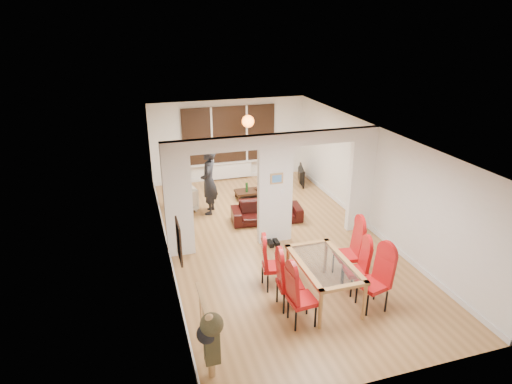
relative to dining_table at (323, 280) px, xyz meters
name	(u,v)px	position (x,y,z in m)	size (l,w,h in m)	color
floor	(274,240)	(-0.12, 2.43, -0.39)	(5.00, 9.00, 0.01)	#A27341
room_walls	(275,189)	(-0.12, 2.43, 0.91)	(5.00, 9.00, 2.60)	silver
divider_wall	(275,189)	(-0.12, 2.43, 0.91)	(5.00, 0.18, 2.60)	white
bay_window_blinds	(229,135)	(-0.12, 6.87, 1.11)	(3.00, 0.08, 1.80)	black
radiator	(230,171)	(-0.12, 6.83, -0.09)	(1.40, 0.08, 0.50)	white
pendant_light	(248,121)	(0.18, 5.73, 1.76)	(0.36, 0.36, 0.36)	orange
stair_newel	(205,323)	(-2.37, -0.77, 0.16)	(0.40, 1.20, 1.10)	tan
wall_poster	(179,241)	(-2.59, 0.03, 1.21)	(0.04, 0.52, 0.67)	gray
pillar_photo	(277,179)	(-0.12, 2.33, 1.21)	(0.30, 0.03, 0.25)	#4C8CD8
dining_table	(323,280)	(0.00, 0.00, 0.00)	(0.93, 1.65, 0.77)	#9D6D3A
dining_chair_la	(302,296)	(-0.65, -0.54, 0.16)	(0.44, 0.44, 1.10)	#A61112
dining_chair_lb	(290,281)	(-0.68, -0.05, 0.16)	(0.44, 0.44, 1.09)	#A61112
dining_chair_lc	(273,263)	(-0.77, 0.62, 0.14)	(0.42, 0.42, 1.04)	#A61112
dining_chair_ra	(373,280)	(0.72, -0.52, 0.19)	(0.46, 0.46, 1.15)	#A61112
dining_chair_rb	(356,268)	(0.69, 0.03, 0.12)	(0.41, 0.41, 1.02)	#A61112
dining_chair_rc	(348,251)	(0.77, 0.52, 0.20)	(0.47, 0.47, 1.18)	#A61112
sofa	(267,211)	(0.04, 3.50, -0.12)	(1.81, 0.71, 0.53)	black
armchair	(182,199)	(-1.98, 4.80, -0.05)	(0.73, 0.71, 0.66)	beige
person	(209,181)	(-1.28, 4.43, 0.52)	(0.43, 0.66, 1.81)	black
television	(299,175)	(1.88, 5.81, -0.11)	(0.13, 0.97, 0.56)	black
coffee_table	(253,194)	(0.13, 5.10, -0.27)	(1.02, 0.51, 0.23)	black
bottle	(247,187)	(-0.07, 5.03, 0.00)	(0.08, 0.08, 0.30)	#143F19
bowl	(258,189)	(0.30, 5.11, -0.13)	(0.21, 0.21, 0.05)	black
shoes	(273,243)	(-0.22, 2.20, -0.33)	(0.25, 0.27, 0.10)	black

